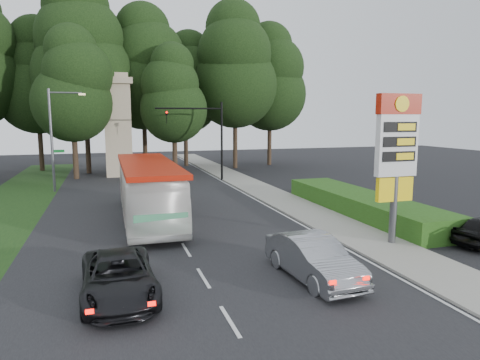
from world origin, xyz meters
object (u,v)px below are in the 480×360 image
object	(u,v)px
traffic_signal_mast	(208,130)
sedan_silver	(313,258)
monument	(118,125)
gas_station_pylon	(397,148)
transit_bus	(148,191)
streetlight_signs	(54,135)
suv_charcoal	(119,277)

from	to	relation	value
traffic_signal_mast	sedan_silver	xyz separation A→B (m)	(-1.89, -24.72, -3.89)
monument	sedan_silver	distance (m)	31.56
gas_station_pylon	transit_bus	world-z (taller)	gas_station_pylon
transit_bus	monument	bearing A→B (deg)	93.41
traffic_signal_mast	transit_bus	world-z (taller)	traffic_signal_mast
gas_station_pylon	traffic_signal_mast	distance (m)	22.29
gas_station_pylon	monument	size ratio (longest dim) A/B	0.68
streetlight_signs	suv_charcoal	world-z (taller)	streetlight_signs
gas_station_pylon	transit_bus	size ratio (longest dim) A/B	0.57
monument	sedan_silver	xyz separation A→B (m)	(5.79, -30.72, -4.32)
gas_station_pylon	suv_charcoal	size ratio (longest dim) A/B	1.37
traffic_signal_mast	transit_bus	distance (m)	15.64
streetlight_signs	transit_bus	distance (m)	13.53
suv_charcoal	traffic_signal_mast	bearing A→B (deg)	68.94
gas_station_pylon	streetlight_signs	distance (m)	25.74
transit_bus	streetlight_signs	bearing A→B (deg)	117.38
transit_bus	suv_charcoal	distance (m)	10.68
streetlight_signs	suv_charcoal	bearing A→B (deg)	-79.78
streetlight_signs	sedan_silver	size ratio (longest dim) A/B	1.67
traffic_signal_mast	sedan_silver	distance (m)	25.10
gas_station_pylon	traffic_signal_mast	bearing A→B (deg)	99.09
traffic_signal_mast	gas_station_pylon	bearing A→B (deg)	-80.91
traffic_signal_mast	suv_charcoal	size ratio (longest dim) A/B	1.44
gas_station_pylon	sedan_silver	distance (m)	7.07
gas_station_pylon	transit_bus	bearing A→B (deg)	141.25
traffic_signal_mast	sedan_silver	size ratio (longest dim) A/B	1.51
suv_charcoal	transit_bus	bearing A→B (deg)	77.95
gas_station_pylon	traffic_signal_mast	size ratio (longest dim) A/B	0.95
monument	gas_station_pylon	bearing A→B (deg)	-68.20
sedan_silver	streetlight_signs	bearing A→B (deg)	111.28
monument	sedan_silver	bearing A→B (deg)	-79.33
traffic_signal_mast	transit_bus	bearing A→B (deg)	-115.86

